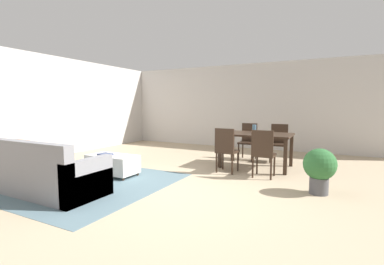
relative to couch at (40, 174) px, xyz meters
name	(u,v)px	position (x,y,z in m)	size (l,w,h in m)	color
ground_plane	(173,191)	(1.86, 1.00, -0.29)	(10.80, 10.80, 0.00)	tan
wall_back	(255,106)	(1.86, 6.00, 1.06)	(9.00, 0.12, 2.70)	beige
wall_left	(29,107)	(-2.64, 1.50, 1.06)	(0.12, 11.00, 2.70)	beige
area_rug	(82,182)	(0.14, 0.68, -0.29)	(3.00, 2.80, 0.01)	slate
couch	(40,174)	(0.00, 0.00, 0.00)	(2.17, 0.85, 0.86)	gray
ottoman_table	(113,164)	(0.27, 1.31, -0.06)	(0.99, 0.52, 0.41)	silver
dining_table	(256,137)	(2.60, 3.35, 0.38)	(1.51, 0.98, 0.76)	#332319
dining_chair_near_left	(226,148)	(2.19, 2.53, 0.23)	(0.41, 0.41, 0.92)	#332319
dining_chair_near_right	(263,151)	(2.95, 2.48, 0.23)	(0.40, 0.40, 0.92)	#332319
dining_chair_far_left	(248,139)	(2.19, 4.18, 0.23)	(0.41, 0.41, 0.92)	#332319
dining_chair_far_right	(279,141)	(2.95, 4.21, 0.23)	(0.43, 0.43, 0.92)	#332319
vase_centerpiece	(254,129)	(2.55, 3.34, 0.56)	(0.09, 0.09, 0.19)	slate
book_on_ottoman	(105,154)	(0.16, 1.24, 0.13)	(0.26, 0.20, 0.03)	#3F4C72
potted_plant	(320,167)	(3.95, 1.94, 0.13)	(0.49, 0.49, 0.72)	#4C4C51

